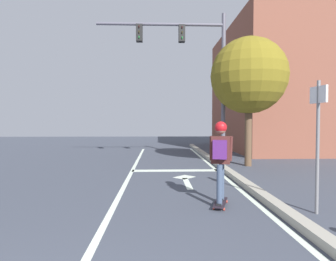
{
  "coord_description": "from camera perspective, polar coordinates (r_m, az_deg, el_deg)",
  "views": [
    {
      "loc": [
        1.28,
        -0.92,
        1.67
      ],
      "look_at": [
        1.55,
        6.65,
        1.42
      ],
      "focal_mm": 30.39,
      "sensor_mm": 36.0,
      "label": 1
    }
  ],
  "objects": [
    {
      "name": "curb_strip",
      "position": [
        7.45,
        15.78,
        -10.57
      ],
      "size": [
        0.24,
        24.0,
        0.14
      ],
      "primitive_type": "cube",
      "color": "#A19E90",
      "rests_on": "ground"
    },
    {
      "name": "skateboard",
      "position": [
        5.84,
        10.47,
        -14.04
      ],
      "size": [
        0.44,
        0.8,
        0.08
      ],
      "color": "black",
      "rests_on": "ground"
    },
    {
      "name": "lane_line_curbside",
      "position": [
        7.39,
        13.9,
        -11.18
      ],
      "size": [
        0.12,
        20.0,
        0.01
      ],
      "primitive_type": "cube",
      "color": "silver",
      "rests_on": "ground"
    },
    {
      "name": "roadside_tree",
      "position": [
        11.08,
        15.9,
        10.47
      ],
      "size": [
        2.81,
        2.81,
        4.76
      ],
      "color": "brown",
      "rests_on": "ground"
    },
    {
      "name": "lane_arrow_head",
      "position": [
        8.58,
        3.31,
        -9.31
      ],
      "size": [
        0.71,
        0.71,
        0.01
      ],
      "primitive_type": "cube",
      "rotation": [
        0.0,
        0.0,
        0.79
      ],
      "color": "silver",
      "rests_on": "ground"
    },
    {
      "name": "lane_arrow_stem",
      "position": [
        7.75,
        3.91,
        -10.52
      ],
      "size": [
        0.16,
        1.4,
        0.01
      ],
      "primitive_type": "cube",
      "color": "silver",
      "rests_on": "ground"
    },
    {
      "name": "building_block",
      "position": [
        18.88,
        23.75,
        7.53
      ],
      "size": [
        8.01,
        9.28,
        7.16
      ],
      "primitive_type": "cube",
      "color": "brown",
      "rests_on": "ground"
    },
    {
      "name": "stop_bar",
      "position": [
        9.68,
        1.78,
        -8.01
      ],
      "size": [
        3.0,
        0.4,
        0.01
      ],
      "primitive_type": "cube",
      "color": "silver",
      "rests_on": "ground"
    },
    {
      "name": "skater",
      "position": [
        5.63,
        10.51,
        -4.21
      ],
      "size": [
        0.42,
        0.59,
        1.58
      ],
      "color": "#3C4B64",
      "rests_on": "skateboard"
    },
    {
      "name": "traffic_signal_mast",
      "position": [
        11.36,
        4.71,
        14.17
      ],
      "size": [
        4.97,
        0.34,
        5.83
      ],
      "color": "#54525F",
      "rests_on": "ground"
    },
    {
      "name": "lane_line_center",
      "position": [
        7.17,
        -9.1,
        -11.56
      ],
      "size": [
        0.12,
        20.0,
        0.01
      ],
      "primitive_type": "cube",
      "color": "silver",
      "rests_on": "ground"
    },
    {
      "name": "street_sign_post",
      "position": [
        5.73,
        27.87,
        0.54
      ],
      "size": [
        0.08,
        0.44,
        2.39
      ],
      "color": "slate",
      "rests_on": "ground"
    }
  ]
}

